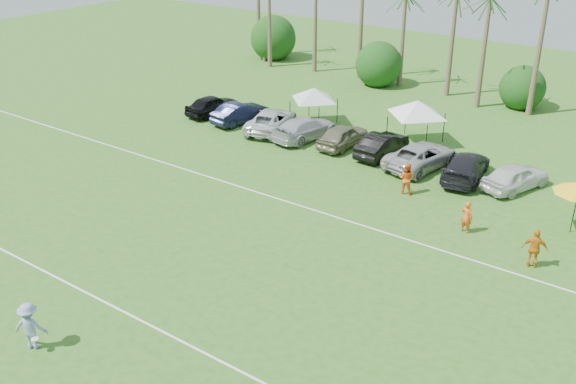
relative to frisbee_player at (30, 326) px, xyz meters
The scene contains 20 objects.
ground 1.74m from the frisbee_player, 100.91° to the left, with size 120.00×120.00×0.00m, color #33651E.
field_lines 9.47m from the frisbee_player, 91.67° to the left, with size 80.00×12.10×0.01m.
bush_tree_0 44.79m from the frisbee_player, 115.49° to the left, with size 4.00×4.00×4.00m.
bush_tree_1 40.91m from the frisbee_player, 98.82° to the left, with size 4.00×4.00×4.00m.
bush_tree_2 40.83m from the frisbee_player, 81.94° to the left, with size 4.00×4.00×4.00m.
sideline_player_a 20.30m from the frisbee_player, 61.27° to the left, with size 0.61×0.40×1.67m, color #F65A1B.
sideline_player_b 20.84m from the frisbee_player, 75.13° to the left, with size 0.88×0.69×1.81m, color orange.
sideline_player_c 21.24m from the frisbee_player, 50.76° to the left, with size 1.10×0.46×1.88m, color orange.
canopy_tent_left 27.50m from the frisbee_player, 101.07° to the left, with size 3.82×3.82×3.09m.
canopy_tent_right 27.65m from the frisbee_player, 84.92° to the left, with size 4.31×4.31×3.49m.
frisbee_player is the anchor object (origin of this frame).
parked_car_0 27.31m from the frisbee_player, 117.42° to the left, with size 1.76×4.38×1.49m, color black.
parked_car_1 25.93m from the frisbee_player, 112.05° to the left, with size 1.58×4.53×1.49m, color black.
parked_car_2 24.97m from the frisbee_player, 106.04° to the left, with size 2.48×5.37×1.49m, color silver.
parked_car_3 24.36m from the frisbee_player, 99.59° to the left, with size 2.09×5.14×1.49m, color #B7B7BB.
parked_car_4 24.31m from the frisbee_player, 92.88° to the left, with size 1.76×4.38×1.49m, color #7C755A.
parked_car_5 24.40m from the frisbee_player, 86.20° to the left, with size 1.58×4.53×1.49m, color black.
parked_car_6 24.43m from the frisbee_player, 79.49° to the left, with size 2.48×5.37×1.49m, color #A9A9A9.
parked_car_7 25.08m from the frisbee_player, 73.09° to the left, with size 2.09×5.14×1.49m, color black.
parked_car_8 26.29m from the frisbee_player, 67.32° to the left, with size 1.76×4.38×1.49m, color silver.
Camera 1 is at (19.05, -11.49, 15.51)m, focal length 40.00 mm.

